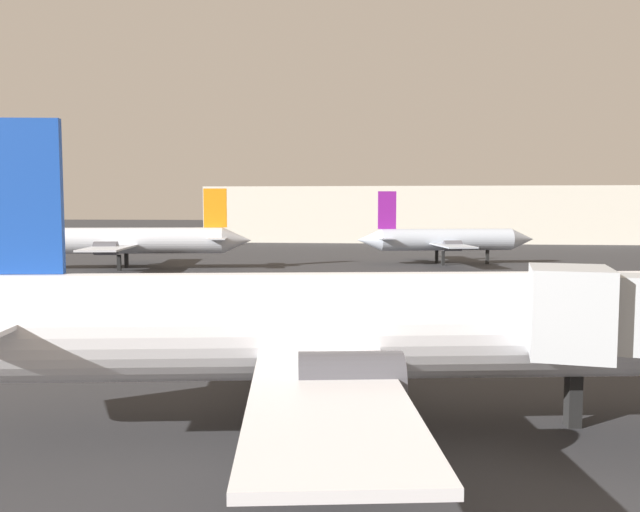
{
  "coord_description": "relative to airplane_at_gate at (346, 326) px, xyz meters",
  "views": [
    {
      "loc": [
        0.95,
        -8.39,
        7.92
      ],
      "look_at": [
        -3.8,
        34.32,
        4.43
      ],
      "focal_mm": 36.15,
      "sensor_mm": 36.0,
      "label": 1
    }
  ],
  "objects": [
    {
      "name": "terminal_building",
      "position": [
        12.2,
        118.62,
        2.02
      ],
      "size": [
        98.44,
        23.28,
        11.45
      ],
      "primitive_type": "cube",
      "color": "beige",
      "rests_on": "ground_plane"
    },
    {
      "name": "airplane_distant",
      "position": [
        -31.82,
        52.24,
        -0.24
      ],
      "size": [
        33.8,
        22.66,
        9.76
      ],
      "rotation": [
        0.0,
        0.0,
        3.3
      ],
      "color": "silver",
      "rests_on": "ground_plane"
    },
    {
      "name": "airplane_far_left",
      "position": [
        8.51,
        63.46,
        -0.47
      ],
      "size": [
        23.71,
        20.04,
        9.53
      ],
      "rotation": [
        0.0,
        0.0,
        0.21
      ],
      "color": "#B2BCCC",
      "rests_on": "ground_plane"
    },
    {
      "name": "airplane_at_gate",
      "position": [
        0.0,
        0.0,
        0.0
      ],
      "size": [
        32.88,
        24.11,
        10.74
      ],
      "rotation": [
        0.0,
        0.0,
        0.15
      ],
      "color": "white",
      "rests_on": "ground_plane"
    }
  ]
}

